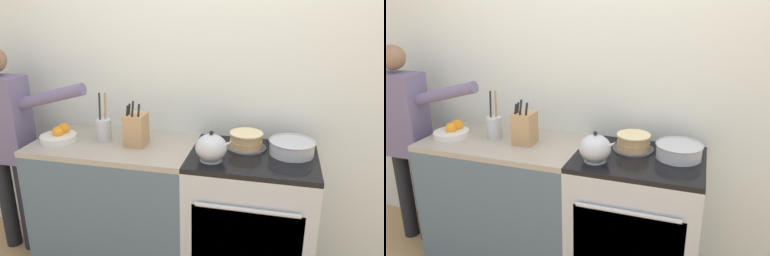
# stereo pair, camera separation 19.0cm
# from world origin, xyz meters

# --- Properties ---
(wall_back) EXTENTS (8.00, 0.04, 2.60)m
(wall_back) POSITION_xyz_m (0.00, 0.60, 1.30)
(wall_back) COLOR silver
(wall_back) RESTS_ON ground_plane
(counter_cabinet) EXTENTS (1.04, 0.58, 0.91)m
(counter_cabinet) POSITION_xyz_m (-0.64, 0.29, 0.46)
(counter_cabinet) COLOR #4C6070
(counter_cabinet) RESTS_ON ground_plane
(stove_range) EXTENTS (0.75, 0.61, 0.91)m
(stove_range) POSITION_xyz_m (0.26, 0.29, 0.46)
(stove_range) COLOR #B7BABF
(stove_range) RESTS_ON ground_plane
(layer_cake) EXTENTS (0.25, 0.25, 0.10)m
(layer_cake) POSITION_xyz_m (0.20, 0.40, 0.96)
(layer_cake) COLOR #4C4C51
(layer_cake) RESTS_ON stove_range
(tea_kettle) EXTENTS (0.22, 0.18, 0.18)m
(tea_kettle) POSITION_xyz_m (0.03, 0.16, 0.99)
(tea_kettle) COLOR #B7BABF
(tea_kettle) RESTS_ON stove_range
(mixing_bowl) EXTENTS (0.27, 0.27, 0.09)m
(mixing_bowl) POSITION_xyz_m (0.48, 0.35, 0.96)
(mixing_bowl) COLOR #B7BABF
(mixing_bowl) RESTS_ON stove_range
(knife_block) EXTENTS (0.13, 0.14, 0.30)m
(knife_block) POSITION_xyz_m (-0.48, 0.29, 1.02)
(knife_block) COLOR tan
(knife_block) RESTS_ON counter_cabinet
(utensil_crock) EXTENTS (0.10, 0.10, 0.32)m
(utensil_crock) POSITION_xyz_m (-0.71, 0.31, 0.99)
(utensil_crock) COLOR #B7BABF
(utensil_crock) RESTS_ON counter_cabinet
(fruit_bowl) EXTENTS (0.23, 0.23, 0.10)m
(fruit_bowl) POSITION_xyz_m (-1.00, 0.25, 0.95)
(fruit_bowl) COLOR silver
(fruit_bowl) RESTS_ON counter_cabinet
(person_baker) EXTENTS (0.89, 0.20, 1.50)m
(person_baker) POSITION_xyz_m (-1.44, 0.29, 0.89)
(person_baker) COLOR black
(person_baker) RESTS_ON ground_plane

